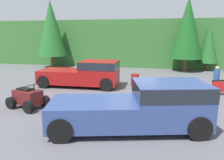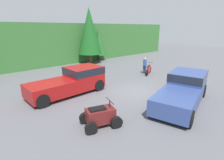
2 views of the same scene
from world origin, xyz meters
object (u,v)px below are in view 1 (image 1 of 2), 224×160
Objects in this scene: pickup_truck_second at (143,105)px; rider_person at (216,79)px; steel_barrel at (135,80)px; dirt_bike at (221,88)px; pickup_truck_red at (86,73)px; quad_atv at (28,98)px.

pickup_truck_second is 7.56m from rider_person.
pickup_truck_second reaches higher than steel_barrel.
dirt_bike is 1.16× the size of rider_person.
pickup_truck_red is 6.44× the size of steel_barrel.
dirt_bike is 11.14m from quad_atv.
quad_atv is at bearing -164.22° from rider_person.
rider_person reaches higher than quad_atv.
pickup_truck_second is 6.03m from quad_atv.
quad_atv is at bearing 152.63° from pickup_truck_second.
pickup_truck_second is 3.14× the size of dirt_bike.
dirt_bike is 0.65m from rider_person.
pickup_truck_second is 2.89× the size of quad_atv.
rider_person is at bearing -1.67° from pickup_truck_red.
pickup_truck_second reaches higher than quad_atv.
dirt_bike is 2.28× the size of steel_barrel.
rider_person is at bearing 42.83° from pickup_truck_second.
pickup_truck_red is 3.56m from steel_barrel.
quad_atv is 1.26× the size of rider_person.
pickup_truck_second is at bearing -56.45° from pickup_truck_red.
pickup_truck_red is 2.59× the size of quad_atv.
rider_person is 5.31m from steel_barrel.
pickup_truck_second reaches higher than rider_person.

